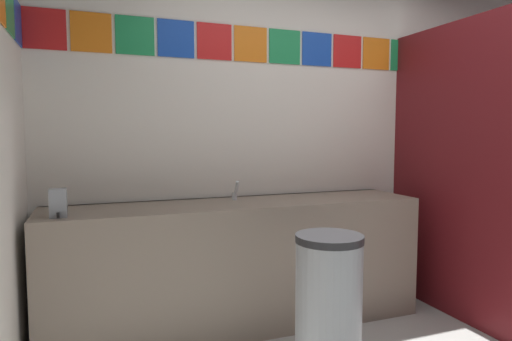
{
  "coord_description": "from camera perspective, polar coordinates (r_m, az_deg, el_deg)",
  "views": [
    {
      "loc": [
        -1.63,
        -1.45,
        1.31
      ],
      "look_at": [
        -0.72,
        1.0,
        1.09
      ],
      "focal_mm": 30.81,
      "sensor_mm": 36.0,
      "label": 1
    }
  ],
  "objects": [
    {
      "name": "wall_back",
      "position": [
        3.49,
        7.44,
        5.35
      ],
      "size": [
        4.04,
        0.09,
        2.68
      ],
      "color": "silver",
      "rests_on": "ground_plane"
    },
    {
      "name": "trash_bin",
      "position": [
        2.53,
        9.39,
        -16.68
      ],
      "size": [
        0.37,
        0.37,
        0.77
      ],
      "color": "#999EA3",
      "rests_on": "ground_plane"
    },
    {
      "name": "faucet_center",
      "position": [
        3.03,
        -2.7,
        -2.9
      ],
      "size": [
        0.04,
        0.1,
        0.14
      ],
      "color": "silver",
      "rests_on": "vanity_counter"
    },
    {
      "name": "soap_dispenser",
      "position": [
        2.65,
        -24.3,
        -3.88
      ],
      "size": [
        0.09,
        0.09,
        0.16
      ],
      "color": "gray",
      "rests_on": "vanity_counter"
    },
    {
      "name": "vanity_counter",
      "position": [
        3.05,
        -2.14,
        -11.95
      ],
      "size": [
        2.51,
        0.55,
        0.85
      ],
      "color": "gray",
      "rests_on": "ground_plane"
    },
    {
      "name": "toilet",
      "position": [
        4.03,
        26.81,
        -10.13
      ],
      "size": [
        0.39,
        0.49,
        0.74
      ],
      "color": "white",
      "rests_on": "ground_plane"
    }
  ]
}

